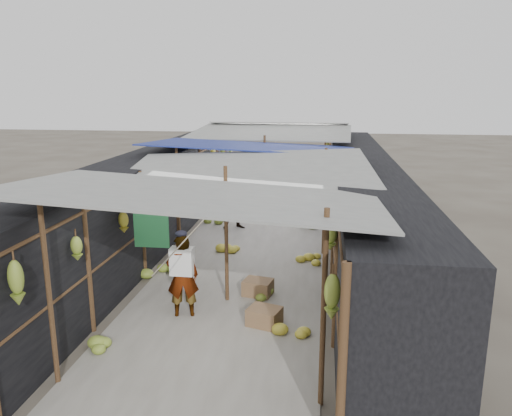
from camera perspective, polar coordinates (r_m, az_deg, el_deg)
The scene contains 14 objects.
ground at distance 7.16m, azimuth -8.15°, elevation -20.18°, with size 80.00×80.00×0.00m, color #6B6356.
aisle_slab at distance 12.95m, azimuth -0.36°, elevation -4.21°, with size 3.60×16.00×0.02m, color #9E998E.
stall_left at distance 13.29m, azimuth -11.97°, elevation 1.05°, with size 1.40×15.00×2.30m, color black.
stall_right at distance 12.57m, azimuth 11.91°, elevation 0.34°, with size 1.40×15.00×2.30m, color black.
crate_near at distance 8.71m, azimuth 0.97°, elevation -12.34°, with size 0.53×0.43×0.32m, color #8B6446.
crate_mid at distance 9.86m, azimuth 0.22°, elevation -9.11°, with size 0.54×0.43×0.32m, color #8B6446.
crate_back at distance 16.57m, azimuth -0.27°, elevation 0.21°, with size 0.42×0.34×0.27m, color #8B6446.
black_basin at distance 17.15m, azimuth 6.92°, elevation 0.39°, with size 0.53×0.53×0.16m, color black.
vendor_elderly at distance 8.90m, azimuth -8.39°, elevation -7.69°, with size 0.55×0.36×1.52m, color white.
shopper_blue at distance 14.22m, azimuth -2.24°, elevation 0.87°, with size 0.82×0.64×1.68m, color #2130A8.
vendor_seated at distance 17.00m, azimuth 4.45°, elevation 1.46°, with size 0.53×0.30×0.82m, color #4B4541.
market_canopy at distance 12.75m, azimuth -0.05°, elevation 6.55°, with size 5.62×15.20×2.77m.
hanging_bananas at distance 12.09m, azimuth -0.39°, elevation 2.73°, with size 3.96×14.39×0.72m.
floor_bananas at distance 12.32m, azimuth -0.54°, elevation -4.41°, with size 3.86×10.47×0.36m.
Camera 1 is at (1.74, -5.71, 3.96)m, focal length 35.00 mm.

